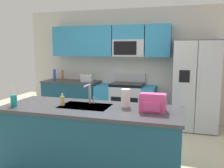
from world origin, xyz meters
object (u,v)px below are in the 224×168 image
object	(u,v)px
pepper_mill	(63,75)
backpack	(153,102)
soap_dispenser	(63,101)
toaster	(87,78)
drink_cup_teal	(14,100)
bottle_blue	(54,75)
paper_towel_roll	(126,98)
sink_faucet	(89,92)
refrigerator	(195,85)
range_oven	(126,103)

from	to	relation	value
pepper_mill	backpack	xyz separation A→B (m)	(2.50, -2.32, -0.01)
soap_dispenser	toaster	bearing A→B (deg)	104.61
pepper_mill	drink_cup_teal	xyz separation A→B (m)	(0.66, -2.60, -0.05)
bottle_blue	backpack	size ratio (longest dim) A/B	0.85
toaster	paper_towel_roll	bearing A→B (deg)	-55.75
sink_faucet	pepper_mill	bearing A→B (deg)	126.39
sink_faucet	backpack	distance (m)	0.93
drink_cup_teal	soap_dispenser	bearing A→B (deg)	20.68
drink_cup_teal	soap_dispenser	world-z (taller)	drink_cup_teal
sink_faucet	paper_towel_roll	distance (m)	0.54
pepper_mill	sink_faucet	world-z (taller)	sink_faucet
toaster	drink_cup_teal	xyz separation A→B (m)	(-0.01, -2.55, -0.01)
sink_faucet	paper_towel_roll	bearing A→B (deg)	-2.60
sink_faucet	soap_dispenser	size ratio (longest dim) A/B	1.66
toaster	paper_towel_roll	xyz separation A→B (m)	(1.45, -2.13, 0.03)
toaster	drink_cup_teal	size ratio (longest dim) A/B	1.01
toaster	bottle_blue	world-z (taller)	bottle_blue
refrigerator	toaster	bearing A→B (deg)	179.54
drink_cup_teal	paper_towel_roll	bearing A→B (deg)	15.88
bottle_blue	soap_dispenser	xyz separation A→B (m)	(1.51, -2.37, -0.07)
bottle_blue	range_oven	bearing A→B (deg)	-0.08
soap_dispenser	sink_faucet	bearing A→B (deg)	33.66
refrigerator	drink_cup_teal	xyz separation A→B (m)	(-2.43, -2.53, 0.05)
refrigerator	drink_cup_teal	size ratio (longest dim) A/B	6.71
pepper_mill	bottle_blue	xyz separation A→B (m)	(-0.23, 0.01, 0.01)
pepper_mill	soap_dispenser	xyz separation A→B (m)	(1.28, -2.36, -0.06)
paper_towel_roll	backpack	xyz separation A→B (m)	(0.38, -0.14, -0.00)
pepper_mill	toaster	bearing A→B (deg)	-4.25
soap_dispenser	drink_cup_teal	bearing A→B (deg)	-159.32
refrigerator	bottle_blue	bearing A→B (deg)	178.72
range_oven	sink_faucet	world-z (taller)	sink_faucet
pepper_mill	soap_dispenser	world-z (taller)	pepper_mill
pepper_mill	sink_faucet	xyz separation A→B (m)	(1.59, -2.16, 0.04)
refrigerator	toaster	distance (m)	2.43
bottle_blue	soap_dispenser	distance (m)	2.81
pepper_mill	drink_cup_teal	world-z (taller)	drink_cup_teal
pepper_mill	bottle_blue	bearing A→B (deg)	178.70
pepper_mill	bottle_blue	world-z (taller)	bottle_blue
refrigerator	pepper_mill	size ratio (longest dim) A/B	7.22
paper_towel_roll	toaster	bearing A→B (deg)	124.25
bottle_blue	sink_faucet	size ratio (longest dim) A/B	0.96
pepper_mill	soap_dispenser	bearing A→B (deg)	-61.65
soap_dispenser	paper_towel_roll	world-z (taller)	paper_towel_roll
refrigerator	bottle_blue	distance (m)	3.33
range_oven	soap_dispenser	xyz separation A→B (m)	(-0.33, -2.37, 0.53)
toaster	sink_faucet	bearing A→B (deg)	-66.48
range_oven	sink_faucet	size ratio (longest dim) A/B	4.82
toaster	drink_cup_teal	distance (m)	2.55
range_oven	pepper_mill	world-z (taller)	pepper_mill
sink_faucet	paper_towel_roll	size ratio (longest dim) A/B	1.17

